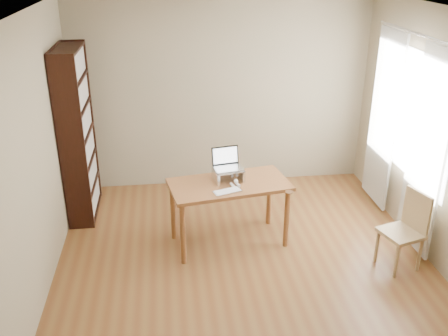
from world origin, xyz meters
TOP-DOWN VIEW (x-y plane):
  - room at (0.03, 0.01)m, footprint 4.04×4.54m
  - bookshelf at (-1.83, 1.55)m, footprint 0.30×0.90m
  - curtains at (1.92, 0.80)m, footprint 0.03×1.90m
  - desk at (-0.11, 0.60)m, footprint 1.39×0.86m
  - laptop_stand at (-0.11, 0.68)m, footprint 0.32×0.25m
  - laptop at (-0.11, 0.74)m, footprint 0.34×0.30m
  - keyboard at (-0.16, 0.38)m, footprint 0.32×0.22m
  - coaster at (0.49, 0.30)m, footprint 0.09×0.09m
  - cat at (-0.09, 0.71)m, footprint 0.25×0.48m
  - chair at (1.66, -0.09)m, footprint 0.47×0.47m

SIDE VIEW (x-z plane):
  - chair at x=1.66m, z-range 0.03..0.88m
  - desk at x=-0.11m, z-range 0.27..1.02m
  - coaster at x=0.49m, z-range 0.75..0.76m
  - keyboard at x=-0.16m, z-range 0.75..0.77m
  - cat at x=-0.09m, z-range 0.74..0.89m
  - laptop_stand at x=-0.11m, z-range 0.77..0.90m
  - laptop at x=-0.11m, z-range 0.83..1.05m
  - bookshelf at x=-1.83m, z-range 0.00..2.10m
  - curtains at x=1.92m, z-range 0.05..2.29m
  - room at x=0.03m, z-range -0.02..2.62m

